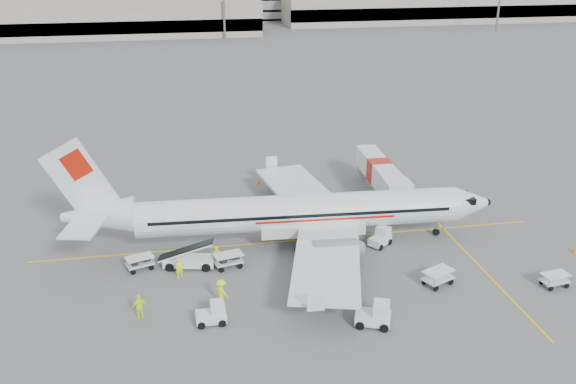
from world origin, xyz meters
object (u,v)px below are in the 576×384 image
at_px(belt_loader, 189,250).
at_px(tug_aft, 211,313).
at_px(jet_bridge, 379,178).
at_px(tug_mid, 373,314).
at_px(tug_fore, 380,237).
at_px(aircraft, 300,189).

xyz_separation_m(belt_loader, tug_aft, (1.12, -8.45, -0.65)).
bearing_deg(tug_aft, jet_bridge, 46.88).
bearing_deg(jet_bridge, tug_mid, -107.31).
relative_size(tug_mid, tug_aft, 1.15).
bearing_deg(tug_fore, jet_bridge, 34.58).
bearing_deg(aircraft, tug_aft, -124.31).
height_order(belt_loader, tug_mid, belt_loader).
relative_size(aircraft, tug_fore, 17.75).
distance_m(belt_loader, tug_mid, 16.07).
distance_m(jet_bridge, tug_fore, 11.42).
relative_size(jet_bridge, tug_mid, 6.08).
distance_m(belt_loader, tug_fore, 16.26).
relative_size(aircraft, tug_aft, 17.47).
relative_size(aircraft, tug_mid, 15.23).
distance_m(aircraft, tug_fore, 8.07).
xyz_separation_m(tug_fore, tug_mid, (-4.27, -11.55, 0.13)).
bearing_deg(aircraft, belt_loader, -161.91).
bearing_deg(aircraft, tug_mid, -76.56).
relative_size(tug_fore, tug_aft, 0.98).
height_order(jet_bridge, belt_loader, jet_bridge).
height_order(jet_bridge, tug_fore, jet_bridge).
xyz_separation_m(aircraft, belt_loader, (-9.56, -2.54, -3.54)).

